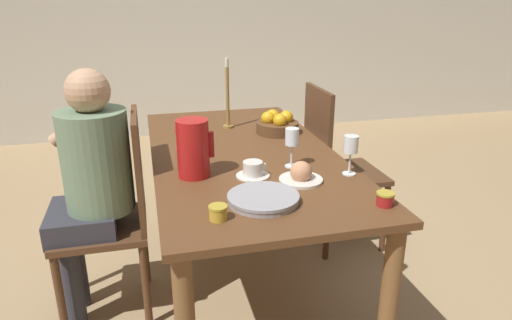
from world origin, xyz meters
TOP-DOWN VIEW (x-y plane):
  - ground_plane at (0.00, 0.00)m, footprint 20.00×20.00m
  - wall_back at (0.00, 2.95)m, footprint 10.00×0.06m
  - dining_table at (0.00, 0.00)m, footprint 0.89×1.74m
  - chair_person_side at (-0.62, -0.05)m, footprint 0.42×0.42m
  - chair_opposite at (0.62, 0.29)m, footprint 0.42×0.42m
  - person_seated at (-0.72, -0.07)m, footprint 0.39×0.41m
  - red_pitcher at (-0.27, -0.26)m, footprint 0.16×0.14m
  - wine_glass_water at (0.17, -0.25)m, footprint 0.06×0.06m
  - wine_glass_juice at (0.38, -0.40)m, footprint 0.06×0.06m
  - teacup_near_person at (-0.03, -0.32)m, footprint 0.14×0.14m
  - teacup_across at (-0.25, 0.12)m, footprint 0.14×0.14m
  - serving_tray at (-0.05, -0.58)m, footprint 0.27×0.27m
  - bread_plate at (0.15, -0.42)m, footprint 0.18×0.18m
  - jam_jar_amber at (-0.24, -0.68)m, footprint 0.07×0.07m
  - jam_jar_red at (0.38, -0.72)m, footprint 0.07×0.07m
  - fruit_bowl at (0.26, 0.28)m, footprint 0.24×0.24m
  - candlestick_tall at (0.01, 0.45)m, footprint 0.06×0.06m

SIDE VIEW (x-z plane):
  - ground_plane at x=0.00m, z-range 0.00..0.00m
  - chair_person_side at x=-0.62m, z-range 0.03..1.01m
  - chair_opposite at x=0.62m, z-range 0.03..1.01m
  - dining_table at x=0.00m, z-range 0.27..1.02m
  - person_seated at x=-0.72m, z-range 0.12..1.31m
  - serving_tray at x=-0.05m, z-range 0.75..0.78m
  - teacup_near_person at x=-0.03m, z-range 0.75..0.81m
  - teacup_across at x=-0.25m, z-range 0.75..0.81m
  - jam_jar_amber at x=-0.24m, z-range 0.75..0.81m
  - jam_jar_red at x=0.38m, z-range 0.75..0.81m
  - bread_plate at x=0.15m, z-range 0.73..0.83m
  - fruit_bowl at x=0.26m, z-range 0.74..0.86m
  - red_pitcher at x=-0.27m, z-range 0.75..1.00m
  - wine_glass_juice at x=0.38m, z-range 0.79..0.96m
  - wine_glass_water at x=0.17m, z-range 0.79..0.97m
  - candlestick_tall at x=0.01m, z-range 0.71..1.11m
  - wall_back at x=0.00m, z-range 0.00..2.60m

